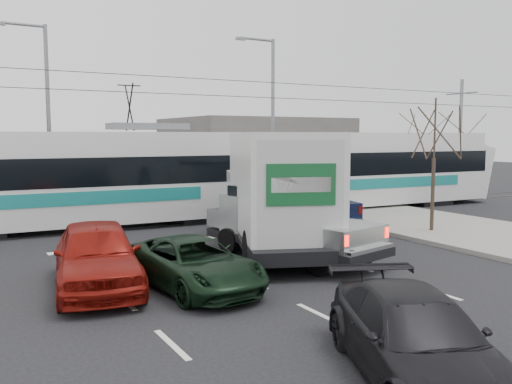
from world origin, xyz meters
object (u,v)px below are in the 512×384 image
box_truck (277,194)px  red_car (97,255)px  silver_pickup (284,222)px  traffic_signal (343,159)px  green_car (194,264)px  navy_pickup (308,202)px  street_lamp_far (44,107)px  street_lamp_near (270,111)px  bare_tree (435,134)px  tram (242,172)px  dark_car (416,339)px

box_truck → red_car: (-6.05, -1.36, -1.06)m
box_truck → silver_pickup: bearing=-84.6°
traffic_signal → green_car: bearing=-146.8°
navy_pickup → street_lamp_far: bearing=141.2°
street_lamp_near → red_car: 18.38m
box_truck → red_car: bearing=-146.2°
street_lamp_far → navy_pickup: bearing=-51.1°
bare_tree → green_car: 11.52m
tram → silver_pickup: 8.49m
traffic_signal → green_car: 11.78m
box_truck → red_car: box_truck is taller
red_car → street_lamp_near: bearing=54.9°
street_lamp_far → green_car: size_ratio=2.01×
street_lamp_near → tram: bearing=-134.3°
box_truck → dark_car: (-3.04, -8.89, -1.22)m
street_lamp_far → silver_pickup: (4.76, -13.99, -4.03)m
tram → dark_car: bearing=-106.3°
dark_car → red_car: bearing=135.0°
street_lamp_far → green_car: 16.51m
traffic_signal → silver_pickup: size_ratio=0.57×
box_truck → traffic_signal: bearing=54.9°
silver_pickup → traffic_signal: bearing=24.3°
box_truck → green_car: bearing=-126.4°
traffic_signal → navy_pickup: size_ratio=0.65×
street_lamp_near → street_lamp_far: bearing=170.1°
street_lamp_near → street_lamp_far: size_ratio=1.00×
silver_pickup → red_car: bearing=173.6°
street_lamp_near → silver_pickup: street_lamp_near is taller
navy_pickup → green_car: 9.24m
dark_car → bare_tree: bearing=64.6°
bare_tree → silver_pickup: bare_tree is taller
green_car → red_car: red_car is taller
traffic_signal → street_lamp_far: (-10.66, 9.50, 2.37)m
street_lamp_far → silver_pickup: size_ratio=1.44×
traffic_signal → red_car: bearing=-156.3°
tram → box_truck: bearing=-106.7°
tram → silver_pickup: bearing=-106.4°
tram → dark_car: 17.18m
traffic_signal → dark_car: 15.56m
tram → dark_car: size_ratio=6.15×
street_lamp_near → red_car: size_ratio=1.84×
street_lamp_near → box_truck: size_ratio=1.11×
box_truck → dark_car: 9.47m
green_car → bare_tree: bearing=6.7°
navy_pickup → green_car: size_ratio=1.24×
red_car → dark_car: red_car is taller
tram → silver_pickup: tram is taller
street_lamp_far → tram: size_ratio=0.32×
tram → green_car: (-6.59, -9.82, -1.43)m
dark_car → navy_pickup: bearing=85.1°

